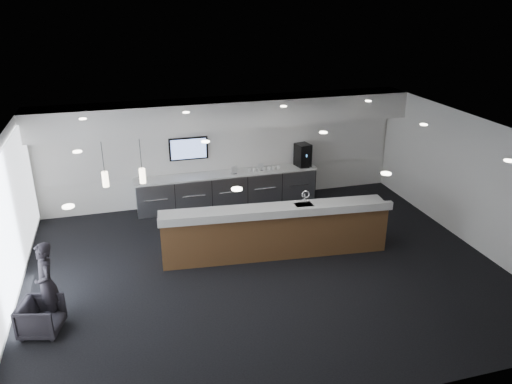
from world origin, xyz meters
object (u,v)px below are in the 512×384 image
object	(u,v)px
coffee_machine	(303,155)
armchair	(41,317)
service_counter	(275,231)
lounge_guest	(47,284)

from	to	relation	value
coffee_machine	armchair	distance (m)	8.12
service_counter	coffee_machine	bearing A→B (deg)	64.89
service_counter	armchair	size ratio (longest dim) A/B	7.58
service_counter	lounge_guest	distance (m)	4.86
armchair	lounge_guest	size ratio (longest dim) A/B	0.44
armchair	lounge_guest	distance (m)	0.58
coffee_machine	lounge_guest	xyz separation A→B (m)	(-6.47, -4.32, -0.49)
armchair	coffee_machine	bearing A→B (deg)	-40.10
coffee_machine	lounge_guest	distance (m)	7.79
coffee_machine	armchair	size ratio (longest dim) A/B	0.94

